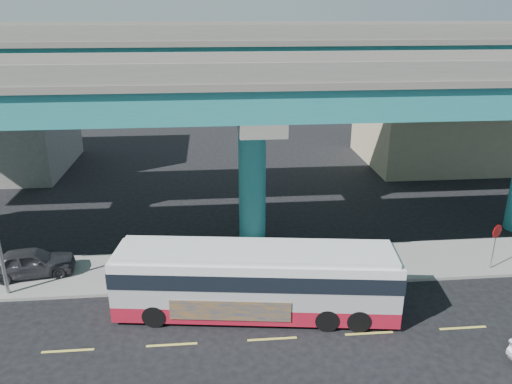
{
  "coord_description": "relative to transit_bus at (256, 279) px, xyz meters",
  "views": [
    {
      "loc": [
        -2.19,
        -16.9,
        12.54
      ],
      "look_at": [
        -0.25,
        4.0,
        4.73
      ],
      "focal_mm": 35.0,
      "sensor_mm": 36.0,
      "label": 1
    }
  ],
  "objects": [
    {
      "name": "ground",
      "position": [
        0.48,
        -1.61,
        -1.69
      ],
      "size": [
        120.0,
        120.0,
        0.0
      ],
      "primitive_type": "plane",
      "color": "black",
      "rests_on": "ground"
    },
    {
      "name": "sidewalk",
      "position": [
        0.48,
        3.89,
        -1.61
      ],
      "size": [
        70.0,
        4.0,
        0.15
      ],
      "primitive_type": "cube",
      "color": "gray",
      "rests_on": "ground"
    },
    {
      "name": "lane_markings",
      "position": [
        0.48,
        -1.91,
        -1.68
      ],
      "size": [
        58.0,
        0.12,
        0.01
      ],
      "color": "#D8C64C",
      "rests_on": "ground"
    },
    {
      "name": "viaduct",
      "position": [
        0.48,
        7.5,
        7.45
      ],
      "size": [
        52.0,
        12.4,
        11.7
      ],
      "color": "teal",
      "rests_on": "ground"
    },
    {
      "name": "building_beige",
      "position": [
        18.48,
        21.37,
        1.82
      ],
      "size": [
        14.0,
        10.23,
        7.0
      ],
      "color": "tan",
      "rests_on": "ground"
    },
    {
      "name": "transit_bus",
      "position": [
        0.0,
        0.0,
        0.0
      ],
      "size": [
        12.22,
        4.14,
        3.08
      ],
      "rotation": [
        0.0,
        0.0,
        -0.13
      ],
      "color": "#A41328",
      "rests_on": "ground"
    },
    {
      "name": "parked_car",
      "position": [
        -10.68,
        4.03,
        -0.84
      ],
      "size": [
        2.95,
        4.6,
        1.39
      ],
      "primitive_type": "imported",
      "rotation": [
        0.0,
        0.0,
        1.73
      ],
      "color": "#313136",
      "rests_on": "sidewalk"
    },
    {
      "name": "stop_sign",
      "position": [
        12.14,
        2.57,
        0.19
      ],
      "size": [
        0.66,
        0.36,
        2.42
      ],
      "rotation": [
        0.0,
        0.0,
        0.08
      ],
      "color": "gray",
      "rests_on": "sidewalk"
    }
  ]
}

